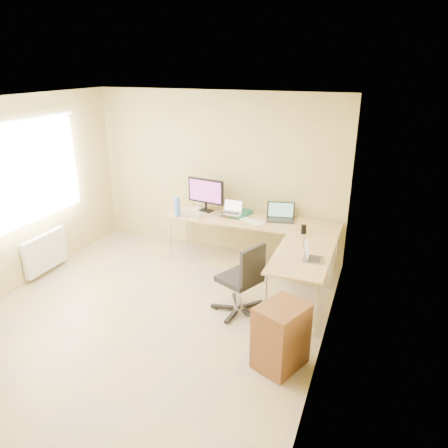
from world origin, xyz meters
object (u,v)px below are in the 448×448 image
at_px(laptop_return, 314,253).
at_px(cabinet, 281,336).
at_px(desk_main, 252,241).
at_px(water_bottle, 177,207).
at_px(monitor, 206,195).
at_px(keyboard, 252,221).
at_px(laptop_black, 281,212).
at_px(laptop_center, 231,207).
at_px(mug, 198,215).
at_px(desk_return, 301,281).
at_px(desk_fan, 199,201).
at_px(office_chair, 239,276).

xyz_separation_m(laptop_return, cabinet, (-0.10, -1.14, -0.47)).
xyz_separation_m(desk_main, water_bottle, (-1.13, -0.30, 0.52)).
distance_m(laptop_return, cabinet, 1.24).
relative_size(monitor, keyboard, 1.55).
height_order(laptop_black, keyboard, laptop_black).
height_order(laptop_center, laptop_return, laptop_center).
bearing_deg(keyboard, monitor, -174.51).
distance_m(desk_main, mug, 0.94).
distance_m(mug, cabinet, 2.71).
bearing_deg(monitor, laptop_center, -6.21).
bearing_deg(water_bottle, desk_main, 14.80).
height_order(mug, laptop_return, laptop_return).
height_order(laptop_black, mug, laptop_black).
height_order(desk_main, water_bottle, water_bottle).
relative_size(keyboard, cabinet, 0.59).
distance_m(laptop_center, keyboard, 0.40).
bearing_deg(keyboard, laptop_return, -24.81).
bearing_deg(laptop_black, laptop_return, -71.59).
distance_m(desk_main, laptop_return, 1.63).
height_order(monitor, laptop_return, monitor).
relative_size(desk_return, water_bottle, 4.10).
bearing_deg(keyboard, laptop_black, 44.83).
xyz_separation_m(desk_main, cabinet, (1.02, -2.23, -0.01)).
xyz_separation_m(monitor, laptop_center, (0.48, -0.12, -0.11)).
bearing_deg(laptop_return, desk_return, 56.01).
height_order(laptop_black, laptop_return, laptop_black).
distance_m(desk_return, mug, 1.97).
bearing_deg(laptop_black, desk_main, -176.00).
bearing_deg(desk_fan, desk_main, 1.92).
bearing_deg(cabinet, water_bottle, 161.35).
xyz_separation_m(desk_main, desk_fan, (-0.98, 0.20, 0.49)).
bearing_deg(cabinet, mug, 156.05).
bearing_deg(monitor, water_bottle, -119.25).
relative_size(monitor, office_chair, 0.65).
relative_size(desk_fan, laptop_return, 0.88).
bearing_deg(keyboard, desk_main, 126.46).
xyz_separation_m(keyboard, cabinet, (0.99, -2.15, -0.38)).
bearing_deg(cabinet, keyboard, 138.13).
relative_size(desk_main, cabinet, 3.79).
relative_size(laptop_center, water_bottle, 1.00).
bearing_deg(cabinet, laptop_black, 127.83).
xyz_separation_m(desk_main, laptop_return, (1.13, -1.09, 0.46)).
bearing_deg(laptop_black, desk_return, -75.42).
height_order(keyboard, office_chair, office_chair).
xyz_separation_m(desk_return, keyboard, (-0.95, 0.92, 0.37)).
distance_m(mug, desk_fan, 0.50).
height_order(desk_main, mug, mug).
xyz_separation_m(keyboard, desk_fan, (-1.01, 0.28, 0.12)).
bearing_deg(water_bottle, desk_return, -18.49).
bearing_deg(mug, desk_return, -22.67).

